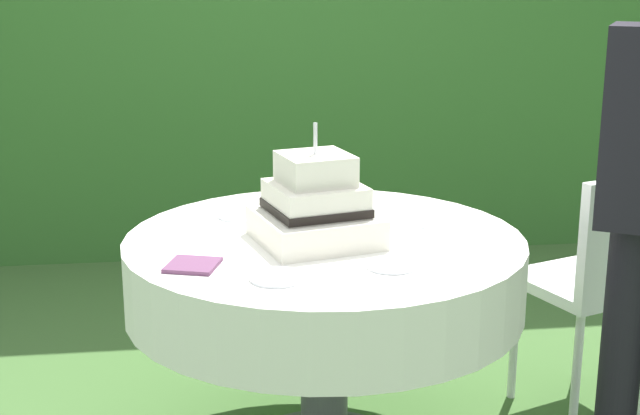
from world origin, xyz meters
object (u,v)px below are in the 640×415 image
object	(u,v)px
wedding_cake	(316,208)
serving_plate_right	(391,265)
serving_plate_far	(239,215)
cake_table	(324,276)
serving_plate_near	(277,277)
garden_chair	(602,271)
serving_plate_left	(408,222)
napkin_stack	(193,265)

from	to	relation	value
wedding_cake	serving_plate_right	distance (m)	0.33
wedding_cake	serving_plate_far	bearing A→B (deg)	126.22
cake_table	serving_plate_near	size ratio (longest dim) A/B	8.48
serving_plate_right	cake_table	bearing A→B (deg)	115.90
wedding_cake	serving_plate_far	distance (m)	0.38
serving_plate_near	serving_plate_far	distance (m)	0.63
serving_plate_right	garden_chair	size ratio (longest dim) A/B	0.15
cake_table	garden_chair	size ratio (longest dim) A/B	1.37
cake_table	garden_chair	bearing A→B (deg)	9.44
cake_table	serving_plate_far	distance (m)	0.38
serving_plate_near	serving_plate_left	xyz separation A→B (m)	(0.46, 0.47, 0.00)
napkin_stack	cake_table	bearing A→B (deg)	30.20
wedding_cake	serving_plate_right	size ratio (longest dim) A/B	2.95
wedding_cake	napkin_stack	distance (m)	0.43
serving_plate_near	serving_plate_far	xyz separation A→B (m)	(-0.07, 0.62, 0.00)
serving_plate_left	cake_table	bearing A→B (deg)	-159.13
cake_table	serving_plate_left	xyz separation A→B (m)	(0.28, 0.11, 0.13)
cake_table	wedding_cake	world-z (taller)	wedding_cake
serving_plate_near	garden_chair	world-z (taller)	garden_chair
cake_table	serving_plate_far	world-z (taller)	serving_plate_far
wedding_cake	napkin_stack	bearing A→B (deg)	-152.13
cake_table	napkin_stack	world-z (taller)	napkin_stack
serving_plate_right	serving_plate_far	bearing A→B (deg)	125.08
serving_plate_right	napkin_stack	xyz separation A→B (m)	(-0.54, 0.07, -0.00)
cake_table	serving_plate_far	size ratio (longest dim) A/B	8.74
cake_table	wedding_cake	size ratio (longest dim) A/B	3.00
serving_plate_far	garden_chair	size ratio (longest dim) A/B	0.16
serving_plate_right	napkin_stack	world-z (taller)	same
serving_plate_near	garden_chair	bearing A→B (deg)	24.43
cake_table	serving_plate_right	distance (m)	0.36
cake_table	wedding_cake	distance (m)	0.23
serving_plate_near	cake_table	bearing A→B (deg)	64.12
napkin_stack	wedding_cake	bearing A→B (deg)	27.87
cake_table	napkin_stack	bearing A→B (deg)	-149.80
wedding_cake	garden_chair	distance (m)	1.07
serving_plate_right	garden_chair	distance (m)	0.97
serving_plate_right	napkin_stack	size ratio (longest dim) A/B	1.03
serving_plate_right	garden_chair	world-z (taller)	garden_chair
serving_plate_near	serving_plate_left	bearing A→B (deg)	45.62
napkin_stack	garden_chair	xyz separation A→B (m)	(1.37, 0.39, -0.21)
garden_chair	serving_plate_right	bearing A→B (deg)	-150.89
serving_plate_near	serving_plate_right	world-z (taller)	same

